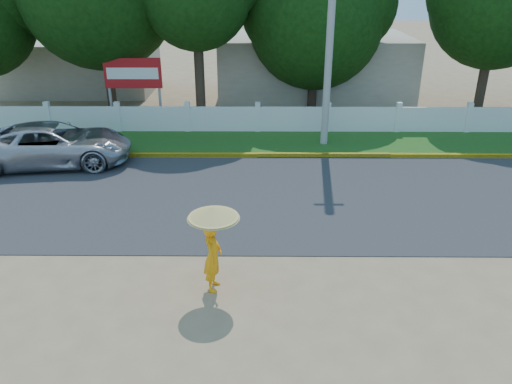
% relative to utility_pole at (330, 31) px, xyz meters
% --- Properties ---
extents(ground, '(120.00, 120.00, 0.00)m').
position_rel_utility_pole_xyz_m(ground, '(-2.68, -9.59, -4.38)').
color(ground, '#9E8460').
rests_on(ground, ground).
extents(road, '(60.00, 7.00, 0.02)m').
position_rel_utility_pole_xyz_m(road, '(-2.68, -5.09, -4.37)').
color(road, '#38383A').
rests_on(road, ground).
extents(grass_verge, '(60.00, 3.50, 0.03)m').
position_rel_utility_pole_xyz_m(grass_verge, '(-2.68, 0.16, -4.37)').
color(grass_verge, '#2D601E').
rests_on(grass_verge, ground).
extents(curb, '(40.00, 0.18, 0.16)m').
position_rel_utility_pole_xyz_m(curb, '(-2.68, -1.54, -4.30)').
color(curb, yellow).
rests_on(curb, ground).
extents(fence, '(40.00, 0.10, 1.10)m').
position_rel_utility_pole_xyz_m(fence, '(-2.68, 1.61, -3.83)').
color(fence, silver).
rests_on(fence, ground).
extents(building_near, '(10.00, 6.00, 3.20)m').
position_rel_utility_pole_xyz_m(building_near, '(0.32, 8.41, -2.78)').
color(building_near, '#B7AD99').
rests_on(building_near, ground).
extents(building_far, '(8.00, 5.00, 2.80)m').
position_rel_utility_pole_xyz_m(building_far, '(-12.68, 9.41, -2.98)').
color(building_far, '#B7AD99').
rests_on(building_far, ground).
extents(utility_pole, '(0.28, 0.28, 8.77)m').
position_rel_utility_pole_xyz_m(utility_pole, '(0.00, 0.00, 0.00)').
color(utility_pole, '#9B9B98').
rests_on(utility_pole, ground).
extents(vehicle, '(5.67, 3.19, 1.50)m').
position_rel_utility_pole_xyz_m(vehicle, '(-9.95, -2.32, -3.64)').
color(vehicle, '#B0B1B8').
rests_on(vehicle, ground).
extents(monk_with_parasol, '(1.11, 1.11, 2.02)m').
position_rel_utility_pole_xyz_m(monk_with_parasol, '(-3.57, -9.91, -3.07)').
color(monk_with_parasol, '#FF9B0D').
rests_on(monk_with_parasol, ground).
extents(billboard, '(2.50, 0.13, 2.95)m').
position_rel_utility_pole_xyz_m(billboard, '(-8.13, 2.71, -2.24)').
color(billboard, gray).
rests_on(billboard, ground).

